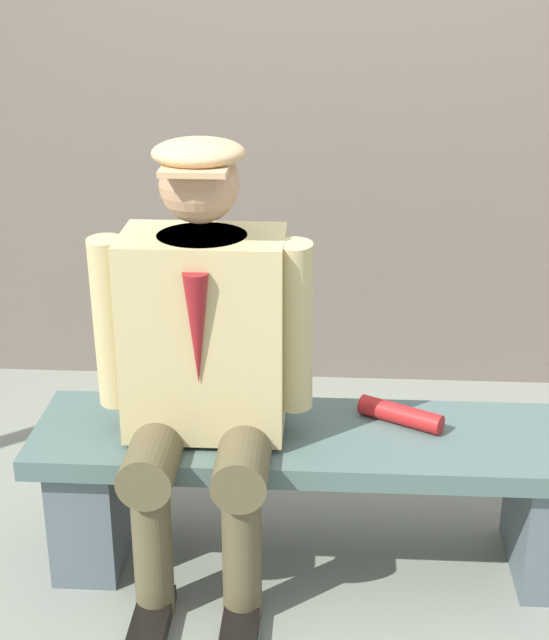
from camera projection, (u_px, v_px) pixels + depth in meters
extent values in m
plane|color=gray|center=(317.00, 559.00, 2.96)|extent=(30.00, 30.00, 0.00)
cube|color=#4C635E|center=(319.00, 441.00, 2.81)|extent=(1.68, 0.45, 0.06)
cube|color=#536067|center=(547.00, 514.00, 2.85)|extent=(0.19, 0.38, 0.38)
cube|color=#536067|center=(95.00, 498.00, 2.93)|extent=(0.19, 0.38, 0.38)
cube|color=tan|center=(205.00, 333.00, 2.70)|extent=(0.45, 0.28, 0.58)
cylinder|color=#1E2338|center=(202.00, 245.00, 2.61)|extent=(0.25, 0.25, 0.06)
cone|color=maroon|center=(197.00, 330.00, 2.54)|extent=(0.07, 0.07, 0.32)
sphere|color=tan|center=(199.00, 183.00, 2.52)|extent=(0.22, 0.22, 0.22)
ellipsoid|color=tan|center=(198.00, 153.00, 2.49)|extent=(0.25, 0.25, 0.08)
cube|color=tan|center=(194.00, 171.00, 2.41)|extent=(0.17, 0.10, 0.02)
cylinder|color=brown|center=(245.00, 449.00, 2.68)|extent=(0.15, 0.43, 0.15)
cylinder|color=brown|center=(242.00, 547.00, 2.63)|extent=(0.11, 0.11, 0.46)
cube|color=black|center=(241.00, 622.00, 2.65)|extent=(0.10, 0.24, 0.05)
cylinder|color=tan|center=(295.00, 327.00, 2.64)|extent=(0.11, 0.15, 0.51)
cylinder|color=brown|center=(157.00, 446.00, 2.69)|extent=(0.15, 0.43, 0.15)
cylinder|color=brown|center=(152.00, 544.00, 2.65)|extent=(0.11, 0.11, 0.46)
cube|color=black|center=(152.00, 619.00, 2.67)|extent=(0.10, 0.24, 0.05)
cylinder|color=tan|center=(111.00, 323.00, 2.67)|extent=(0.10, 0.13, 0.50)
cylinder|color=#B21E1E|center=(401.00, 414.00, 2.84)|extent=(0.25, 0.18, 0.06)
cube|color=#6F6157|center=(327.00, 183.00, 3.99)|extent=(12.00, 0.24, 1.68)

